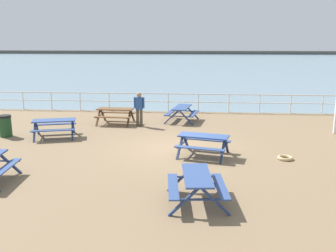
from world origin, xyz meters
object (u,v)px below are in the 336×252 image
(picnic_table_near_left, at_px, (115,112))
(picnic_table_near_right, at_px, (204,140))
(picnic_table_far_left, at_px, (54,124))
(picnic_table_corner, at_px, (182,110))
(picnic_table_seaward, at_px, (197,181))
(litter_bin, at_px, (5,126))
(visitor, at_px, (139,107))

(picnic_table_near_left, height_order, picnic_table_near_right, same)
(picnic_table_far_left, height_order, picnic_table_corner, same)
(picnic_table_seaward, xyz_separation_m, picnic_table_corner, (-0.83, 10.00, 0.00))
(picnic_table_near_right, relative_size, picnic_table_seaward, 1.09)
(picnic_table_near_left, bearing_deg, picnic_table_seaward, -62.47)
(picnic_table_near_right, distance_m, picnic_table_far_left, 6.81)
(picnic_table_far_left, xyz_separation_m, picnic_table_corner, (5.40, 3.67, 0.00))
(picnic_table_near_right, xyz_separation_m, litter_bin, (-8.63, 2.14, -0.10))
(picnic_table_near_right, xyz_separation_m, picnic_table_seaward, (-0.22, -4.12, 0.00))
(picnic_table_near_right, height_order, picnic_table_far_left, same)
(picnic_table_corner, relative_size, visitor, 1.22)
(picnic_table_far_left, relative_size, visitor, 1.29)
(picnic_table_near_left, relative_size, picnic_table_near_right, 0.89)
(picnic_table_near_left, bearing_deg, picnic_table_far_left, -122.18)
(picnic_table_near_left, height_order, visitor, visitor)
(visitor, bearing_deg, picnic_table_near_left, -107.94)
(litter_bin, bearing_deg, picnic_table_seaward, -36.69)
(picnic_table_far_left, bearing_deg, litter_bin, 166.14)
(picnic_table_corner, bearing_deg, litter_bin, 125.74)
(picnic_table_far_left, xyz_separation_m, visitor, (3.37, 2.43, 0.36))
(picnic_table_seaward, bearing_deg, litter_bin, 47.91)
(picnic_table_seaward, xyz_separation_m, litter_bin, (-8.41, 6.27, -0.10))
(litter_bin, bearing_deg, visitor, 24.18)
(picnic_table_far_left, distance_m, picnic_table_corner, 6.53)
(picnic_table_corner, bearing_deg, picnic_table_far_left, 133.73)
(picnic_table_near_left, height_order, picnic_table_corner, same)
(picnic_table_near_right, relative_size, litter_bin, 2.22)
(visitor, distance_m, litter_bin, 6.10)
(picnic_table_near_right, bearing_deg, visitor, 137.62)
(picnic_table_near_left, distance_m, litter_bin, 5.19)
(picnic_table_far_left, height_order, picnic_table_seaward, same)
(picnic_table_corner, height_order, visitor, visitor)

